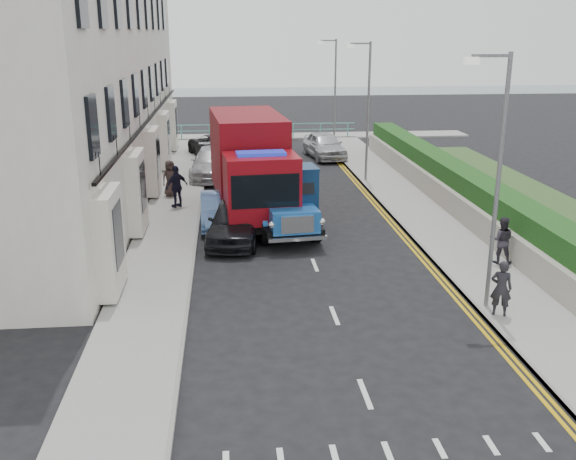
# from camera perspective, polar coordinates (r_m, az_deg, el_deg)

# --- Properties ---
(ground) EXTENTS (120.00, 120.00, 0.00)m
(ground) POSITION_cam_1_polar(r_m,az_deg,el_deg) (19.64, 3.19, -5.16)
(ground) COLOR black
(ground) RESTS_ON ground
(pavement_west) EXTENTS (2.40, 38.00, 0.12)m
(pavement_west) POSITION_cam_1_polar(r_m,az_deg,el_deg) (28.04, -10.18, 1.65)
(pavement_west) COLOR gray
(pavement_west) RESTS_ON ground
(pavement_east) EXTENTS (2.60, 38.00, 0.12)m
(pavement_east) POSITION_cam_1_polar(r_m,az_deg,el_deg) (29.10, 10.90, 2.18)
(pavement_east) COLOR gray
(pavement_east) RESTS_ON ground
(promenade) EXTENTS (30.00, 2.50, 0.12)m
(promenade) POSITION_cam_1_polar(r_m,az_deg,el_deg) (47.60, -2.07, 8.30)
(promenade) COLOR gray
(promenade) RESTS_ON ground
(sea_plane) EXTENTS (120.00, 120.00, 0.00)m
(sea_plane) POSITION_cam_1_polar(r_m,az_deg,el_deg) (78.34, -3.49, 11.78)
(sea_plane) COLOR #4D6069
(sea_plane) RESTS_ON ground
(terrace_west) EXTENTS (6.31, 30.20, 14.25)m
(terrace_west) POSITION_cam_1_polar(r_m,az_deg,el_deg) (31.64, -18.36, 15.87)
(terrace_west) COLOR white
(terrace_west) RESTS_ON ground
(garden_east) EXTENTS (1.45, 28.00, 1.75)m
(garden_east) POSITION_cam_1_polar(r_m,az_deg,el_deg) (29.49, 14.57, 3.81)
(garden_east) COLOR #B2AD9E
(garden_east) RESTS_ON ground
(seafront_railing) EXTENTS (13.00, 0.08, 1.11)m
(seafront_railing) POSITION_cam_1_polar(r_m,az_deg,el_deg) (46.73, -2.01, 8.78)
(seafront_railing) COLOR #59B2A5
(seafront_railing) RESTS_ON ground
(lamp_near) EXTENTS (1.23, 0.18, 7.00)m
(lamp_near) POSITION_cam_1_polar(r_m,az_deg,el_deg) (17.75, 17.91, 5.10)
(lamp_near) COLOR slate
(lamp_near) RESTS_ON ground
(lamp_mid) EXTENTS (1.23, 0.18, 7.00)m
(lamp_mid) POSITION_cam_1_polar(r_m,az_deg,el_deg) (32.88, 6.94, 11.07)
(lamp_mid) COLOR slate
(lamp_mid) RESTS_ON ground
(lamp_far) EXTENTS (1.23, 0.18, 7.00)m
(lamp_far) POSITION_cam_1_polar(r_m,az_deg,el_deg) (42.66, 4.05, 12.56)
(lamp_far) COLOR slate
(lamp_far) RESTS_ON ground
(bedford_lorry) EXTENTS (2.75, 5.81, 2.66)m
(bedford_lorry) POSITION_cam_1_polar(r_m,az_deg,el_deg) (24.19, -0.24, 2.28)
(bedford_lorry) COLOR black
(bedford_lorry) RESTS_ON ground
(red_lorry) EXTENTS (3.38, 8.20, 4.19)m
(red_lorry) POSITION_cam_1_polar(r_m,az_deg,el_deg) (26.65, -3.38, 5.88)
(red_lorry) COLOR black
(red_lorry) RESTS_ON ground
(parked_car_front) EXTENTS (2.38, 4.70, 1.53)m
(parked_car_front) POSITION_cam_1_polar(r_m,az_deg,el_deg) (23.78, -4.75, 0.80)
(parked_car_front) COLOR black
(parked_car_front) RESTS_ON ground
(parked_car_mid) EXTENTS (1.49, 3.92, 1.28)m
(parked_car_mid) POSITION_cam_1_polar(r_m,az_deg,el_deg) (25.86, -6.26, 1.82)
(parked_car_mid) COLOR #5981BF
(parked_car_mid) RESTS_ON ground
(parked_car_rear) EXTENTS (2.44, 5.39, 1.53)m
(parked_car_rear) POSITION_cam_1_polar(r_m,az_deg,el_deg) (34.45, -6.73, 5.92)
(parked_car_rear) COLOR #B5B5BA
(parked_car_rear) RESTS_ON ground
(seafront_car_left) EXTENTS (4.04, 5.89, 1.50)m
(seafront_car_left) POSITION_cam_1_polar(r_m,az_deg,el_deg) (39.99, -6.46, 7.48)
(seafront_car_left) COLOR black
(seafront_car_left) RESTS_ON ground
(seafront_car_right) EXTENTS (2.47, 4.86, 1.59)m
(seafront_car_right) POSITION_cam_1_polar(r_m,az_deg,el_deg) (39.63, 3.26, 7.54)
(seafront_car_right) COLOR #B4B4B9
(seafront_car_right) RESTS_ON ground
(pedestrian_east_near) EXTENTS (0.66, 0.56, 1.55)m
(pedestrian_east_near) POSITION_cam_1_polar(r_m,az_deg,el_deg) (18.17, 18.42, -4.93)
(pedestrian_east_near) COLOR black
(pedestrian_east_near) RESTS_ON pavement_east
(pedestrian_east_far) EXTENTS (0.92, 0.81, 1.58)m
(pedestrian_east_far) POSITION_cam_1_polar(r_m,az_deg,el_deg) (22.22, 18.45, -0.86)
(pedestrian_east_far) COLOR #2F2B35
(pedestrian_east_far) RESTS_ON pavement_east
(pedestrian_west_near) EXTENTS (1.12, 1.01, 1.84)m
(pedestrian_west_near) POSITION_cam_1_polar(r_m,az_deg,el_deg) (28.25, -9.85, 3.83)
(pedestrian_west_near) COLOR black
(pedestrian_west_near) RESTS_ON pavement_west
(pedestrian_west_far) EXTENTS (0.97, 0.86, 1.67)m
(pedestrian_west_far) POSITION_cam_1_polar(r_m,az_deg,el_deg) (30.31, -10.42, 4.55)
(pedestrian_west_far) COLOR #3E312D
(pedestrian_west_far) RESTS_ON pavement_west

